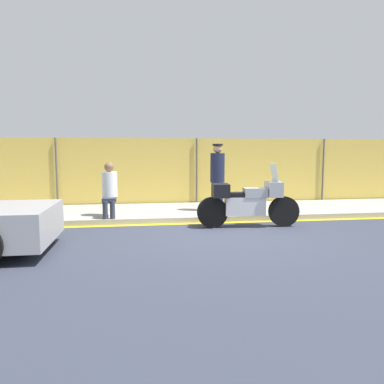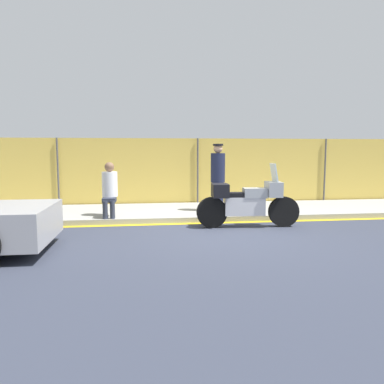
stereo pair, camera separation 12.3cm
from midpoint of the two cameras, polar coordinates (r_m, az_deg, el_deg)
The scene contains 7 objects.
ground_plane at distance 7.98m, azimuth 5.32°, elevation -6.30°, with size 120.00×120.00×0.00m, color #333847.
sidewalk at distance 10.39m, azimuth 2.24°, elevation -2.93°, with size 30.82×2.58×0.13m.
curb_paint_stripe at distance 9.06m, azimuth 3.72°, elevation -4.73°, with size 30.82×0.18×0.01m.
storefront_fence at distance 11.63m, azimuth 1.11°, elevation 2.98°, with size 29.28×0.17×2.11m.
motorcycle at distance 8.58m, azimuth 8.82°, elevation -1.48°, with size 2.35×0.59×1.46m.
officer_standing at distance 9.95m, azimuth 4.30°, elevation 2.33°, with size 0.38×0.38×1.78m.
person_seated_on_curb at distance 9.35m, azimuth -12.08°, elevation 0.82°, with size 0.38×0.68×1.32m.
Camera 2 is at (-1.68, -7.59, 1.76)m, focal length 35.00 mm.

